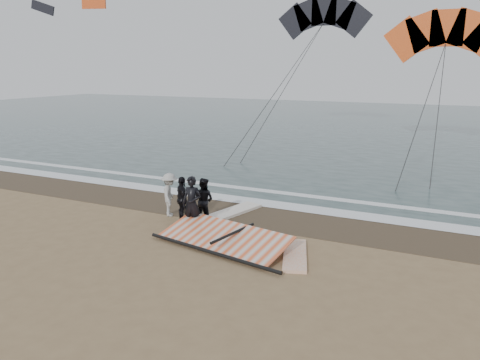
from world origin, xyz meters
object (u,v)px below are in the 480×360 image
object	(u,v)px
sail_rig	(224,238)
board_white	(295,255)
man_main	(192,203)
board_cream	(231,212)

from	to	relation	value
sail_rig	board_white	bearing A→B (deg)	0.85
board_white	sail_rig	xyz separation A→B (m)	(-2.18, -0.03, 0.15)
board_white	sail_rig	world-z (taller)	sail_rig
man_main	board_white	distance (m)	3.82
board_white	sail_rig	distance (m)	2.18
board_white	board_cream	distance (m)	4.25
board_white	board_cream	world-z (taller)	board_cream
man_main	sail_rig	size ratio (longest dim) A/B	0.39
board_cream	sail_rig	world-z (taller)	sail_rig
board_cream	sail_rig	size ratio (longest dim) A/B	0.58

